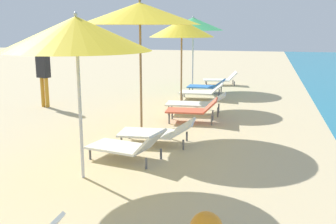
{
  "coord_description": "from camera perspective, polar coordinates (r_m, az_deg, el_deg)",
  "views": [
    {
      "loc": [
        2.71,
        1.46,
        2.31
      ],
      "look_at": [
        1.17,
        7.64,
        0.93
      ],
      "focal_mm": 42.51,
      "sensor_mm": 36.0,
      "label": 1
    }
  ],
  "objects": [
    {
      "name": "umbrella_third",
      "position": [
        6.0,
        -13.0,
        10.87
      ],
      "size": [
        2.19,
        2.19,
        2.51
      ],
      "color": "silver",
      "rests_on": "ground"
    },
    {
      "name": "lounger_third_shoreside",
      "position": [
        7.03,
        -5.84,
        -4.79
      ],
      "size": [
        1.44,
        0.9,
        0.57
      ],
      "rotation": [
        0.0,
        0.0,
        2.94
      ],
      "color": "white",
      "rests_on": "ground"
    },
    {
      "name": "umbrella_fourth",
      "position": [
        8.7,
        -4.05,
        13.9
      ],
      "size": [
        2.59,
        2.59,
        2.86
      ],
      "color": "olive",
      "rests_on": "ground"
    },
    {
      "name": "lounger_fourth_shoreside",
      "position": [
        9.7,
        3.61,
        0.37
      ],
      "size": [
        1.28,
        0.69,
        0.6
      ],
      "rotation": [
        0.0,
        0.0,
        3.22
      ],
      "color": "#D8593F",
      "rests_on": "ground"
    },
    {
      "name": "lounger_fourth_inland",
      "position": [
        7.91,
        -1.48,
        -2.82
      ],
      "size": [
        1.54,
        0.82,
        0.51
      ],
      "rotation": [
        0.0,
        0.0,
        3.22
      ],
      "color": "white",
      "rests_on": "ground"
    },
    {
      "name": "umbrella_fifth",
      "position": [
        11.76,
        1.98,
        11.88
      ],
      "size": [
        1.89,
        1.89,
        2.55
      ],
      "color": "olive",
      "rests_on": "ground"
    },
    {
      "name": "lounger_fifth_shoreside",
      "position": [
        12.85,
        4.96,
        3.02
      ],
      "size": [
        1.45,
        0.83,
        0.55
      ],
      "rotation": [
        0.0,
        0.0,
        3.24
      ],
      "color": "white",
      "rests_on": "ground"
    },
    {
      "name": "lounger_fifth_inland",
      "position": [
        10.61,
        4.09,
        1.34
      ],
      "size": [
        1.62,
        0.76,
        0.58
      ],
      "rotation": [
        0.0,
        0.0,
        3.22
      ],
      "color": "white",
      "rests_on": "ground"
    },
    {
      "name": "umbrella_farthest",
      "position": [
        14.96,
        3.63,
        12.47
      ],
      "size": [
        2.24,
        2.24,
        2.68
      ],
      "color": "silver",
      "rests_on": "ground"
    },
    {
      "name": "lounger_farthest_shoreside",
      "position": [
        16.05,
        7.62,
        4.73
      ],
      "size": [
        1.4,
        0.82,
        0.54
      ],
      "rotation": [
        0.0,
        0.0,
        3.34
      ],
      "color": "white",
      "rests_on": "ground"
    },
    {
      "name": "lounger_farthest_inland",
      "position": [
        14.1,
        5.6,
        3.77
      ],
      "size": [
        1.3,
        0.68,
        0.5
      ],
      "rotation": [
        0.0,
        0.0,
        3.14
      ],
      "color": "blue",
      "rests_on": "ground"
    },
    {
      "name": "person_walking_near",
      "position": [
        12.0,
        -17.44,
        5.71
      ],
      "size": [
        0.41,
        0.31,
        1.74
      ],
      "rotation": [
        0.0,
        0.0,
        4.45
      ],
      "color": "orange",
      "rests_on": "ground"
    }
  ]
}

